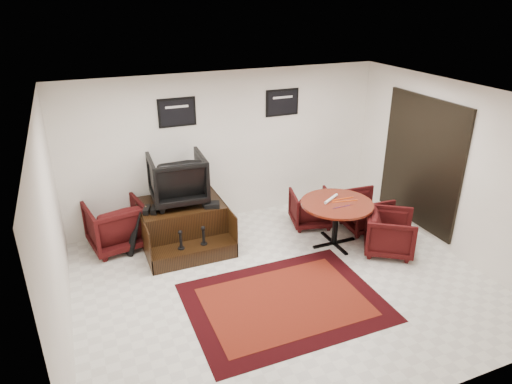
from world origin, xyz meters
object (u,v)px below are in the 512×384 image
(shine_chair, at_px, (177,176))
(shine_podium, at_px, (183,225))
(table_chair_corner, at_px, (390,231))
(armchair_side, at_px, (116,223))
(meeting_table, at_px, (337,208))
(table_chair_back, at_px, (311,207))
(table_chair_window, at_px, (365,209))

(shine_chair, bearing_deg, shine_podium, 92.96)
(table_chair_corner, bearing_deg, shine_podium, 96.76)
(shine_podium, height_order, armchair_side, armchair_side)
(armchair_side, distance_m, meeting_table, 3.76)
(armchair_side, xyz_separation_m, table_chair_corner, (4.20, -1.93, -0.06))
(shine_chair, relative_size, armchair_side, 1.02)
(armchair_side, xyz_separation_m, meeting_table, (3.49, -1.36, 0.25))
(shine_chair, relative_size, meeting_table, 0.76)
(shine_podium, xyz_separation_m, armchair_side, (-1.08, 0.30, 0.12))
(armchair_side, height_order, meeting_table, armchair_side)
(shine_podium, xyz_separation_m, table_chair_back, (2.38, -0.25, 0.03))
(shine_chair, bearing_deg, meeting_table, 156.41)
(shine_chair, xyz_separation_m, armchair_side, (-1.08, 0.15, -0.74))
(shine_podium, relative_size, table_chair_corner, 1.85)
(armchair_side, distance_m, table_chair_window, 4.44)
(armchair_side, distance_m, table_chair_corner, 4.62)
(armchair_side, xyz_separation_m, table_chair_back, (3.46, -0.55, -0.09))
(shine_chair, bearing_deg, armchair_side, -5.16)
(table_chair_back, bearing_deg, shine_podium, 8.46)
(shine_podium, xyz_separation_m, meeting_table, (2.41, -1.06, 0.37))
(meeting_table, relative_size, table_chair_corner, 1.54)
(meeting_table, xyz_separation_m, table_chair_window, (0.81, 0.29, -0.32))
(shine_podium, distance_m, table_chair_back, 2.39)
(table_chair_window, relative_size, table_chair_corner, 0.98)
(shine_podium, height_order, table_chair_back, table_chair_back)
(table_chair_back, relative_size, table_chair_window, 0.95)
(table_chair_window, bearing_deg, shine_podium, 79.61)
(shine_chair, xyz_separation_m, table_chair_corner, (3.12, -1.78, -0.80))
(shine_chair, bearing_deg, table_chair_window, 167.16)
(meeting_table, distance_m, table_chair_corner, 0.96)
(table_chair_back, xyz_separation_m, table_chair_window, (0.84, -0.52, 0.02))
(shine_chair, height_order, meeting_table, shine_chair)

